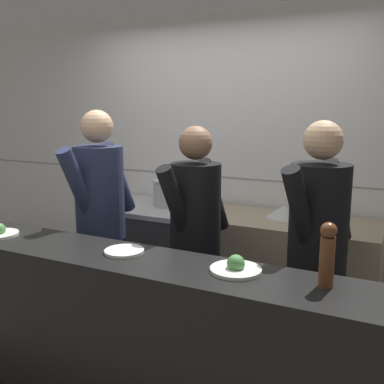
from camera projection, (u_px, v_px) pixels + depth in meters
name	position (u px, v px, depth m)	size (l,w,h in m)	color
ground_plane	(134.00, 381.00, 2.97)	(14.00, 14.00, 0.00)	#4C4742
wall_back_tiled	(224.00, 160.00, 4.05)	(8.00, 0.06, 2.60)	white
oven_range	(155.00, 254.00, 4.08)	(0.98, 0.71, 0.91)	#38383D
prep_counter	(286.00, 277.00, 3.55)	(1.38, 0.65, 0.92)	gray
pass_counter	(135.00, 341.00, 2.53)	(2.83, 0.45, 0.98)	black
stock_pot	(167.00, 192.00, 3.96)	(0.25, 0.25, 0.23)	#B7BABF
mixing_bowl_steel	(284.00, 211.00, 3.55)	(0.28, 0.28, 0.10)	#B7BABF
chefs_knife	(314.00, 226.00, 3.27)	(0.36, 0.07, 0.02)	#B7BABF
plated_dish_appetiser	(124.00, 251.00, 2.51)	(0.22, 0.22, 0.02)	white
plated_dish_dessert	(236.00, 267.00, 2.23)	(0.26, 0.26, 0.09)	white
pepper_mill	(327.00, 253.00, 2.02)	(0.07, 0.07, 0.30)	brown
chef_head_cook	(101.00, 217.00, 3.31)	(0.38, 0.77, 1.76)	black
chef_sous	(195.00, 236.00, 3.02)	(0.40, 0.73, 1.66)	black
chef_line	(317.00, 249.00, 2.68)	(0.44, 0.74, 1.71)	black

